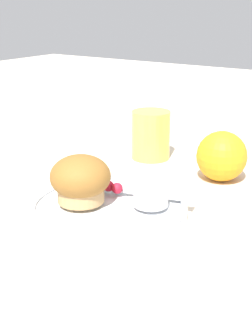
% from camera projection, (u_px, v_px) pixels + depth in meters
% --- Properties ---
extents(ground_plane, '(3.00, 3.00, 0.00)m').
position_uv_depth(ground_plane, '(120.00, 209.00, 0.67)').
color(ground_plane, beige).
extents(plate, '(0.22, 0.22, 0.02)m').
position_uv_depth(plate, '(107.00, 208.00, 0.65)').
color(plate, white).
rests_on(plate, ground_plane).
extents(muffin, '(0.08, 0.08, 0.07)m').
position_uv_depth(muffin, '(80.00, 180.00, 0.64)').
color(muffin, tan).
rests_on(muffin, plate).
extents(cream_ramekin, '(0.05, 0.05, 0.02)m').
position_uv_depth(cream_ramekin, '(151.00, 198.00, 0.64)').
color(cream_ramekin, silver).
rests_on(cream_ramekin, plate).
extents(berry_pair, '(0.03, 0.02, 0.02)m').
position_uv_depth(berry_pair, '(113.00, 187.00, 0.68)').
color(berry_pair, '#B7192D').
rests_on(berry_pair, plate).
extents(butter_knife, '(0.17, 0.06, 0.00)m').
position_uv_depth(butter_knife, '(135.00, 191.00, 0.68)').
color(butter_knife, silver).
rests_on(butter_knife, plate).
extents(orange_fruit, '(0.08, 0.08, 0.08)m').
position_uv_depth(orange_fruit, '(222.00, 156.00, 0.77)').
color(orange_fruit, orange).
rests_on(orange_fruit, ground_plane).
extents(juice_glass, '(0.07, 0.07, 0.09)m').
position_uv_depth(juice_glass, '(151.00, 135.00, 0.88)').
color(juice_glass, '#EAD14C').
rests_on(juice_glass, ground_plane).
extents(folded_napkin, '(0.15, 0.08, 0.01)m').
position_uv_depth(folded_napkin, '(12.00, 176.00, 0.79)').
color(folded_napkin, white).
rests_on(folded_napkin, ground_plane).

